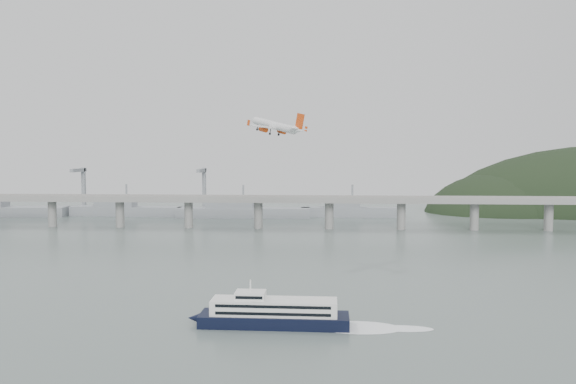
{
  "coord_description": "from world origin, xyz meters",
  "views": [
    {
      "loc": [
        15.34,
        -192.13,
        53.36
      ],
      "look_at": [
        0.0,
        55.0,
        36.0
      ],
      "focal_mm": 35.0,
      "sensor_mm": 36.0,
      "label": 1
    }
  ],
  "objects": [
    {
      "name": "ground",
      "position": [
        0.0,
        0.0,
        0.0
      ],
      "size": [
        900.0,
        900.0,
        0.0
      ],
      "primitive_type": "plane",
      "color": "#576562",
      "rests_on": "ground"
    },
    {
      "name": "bridge",
      "position": [
        -1.15,
        200.0,
        17.65
      ],
      "size": [
        800.0,
        22.0,
        23.9
      ],
      "color": "gray",
      "rests_on": "ground"
    },
    {
      "name": "distant_fleet",
      "position": [
        -155.36,
        265.08,
        6.22
      ],
      "size": [
        453.0,
        60.9,
        40.0
      ],
      "color": "gray",
      "rests_on": "ground"
    },
    {
      "name": "ferry",
      "position": [
        0.55,
        -22.81,
        3.89
      ],
      "size": [
        75.89,
        13.61,
        14.33
      ],
      "rotation": [
        0.0,
        0.0,
        -0.01
      ],
      "color": "black",
      "rests_on": "ground"
    },
    {
      "name": "airliner",
      "position": [
        -9.05,
        97.27,
        67.11
      ],
      "size": [
        34.11,
        34.6,
        11.7
      ],
      "rotation": [
        0.05,
        -0.2,
        2.35
      ],
      "color": "silver",
      "rests_on": "ground"
    }
  ]
}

